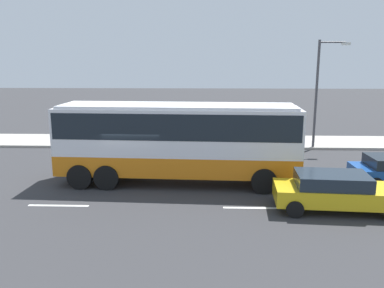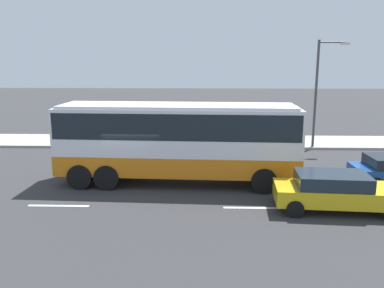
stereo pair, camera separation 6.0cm
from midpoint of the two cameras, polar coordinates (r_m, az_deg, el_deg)
The scene contains 8 objects.
ground_plane at distance 18.80m, azimuth -8.06°, elevation -5.51°, with size 120.00×120.00×0.00m, color #333335.
sidewalk_curb at distance 27.56m, azimuth -4.89°, elevation 0.39°, with size 80.00×4.00×0.15m, color #A8A399.
lane_centreline at distance 15.84m, azimuth -6.72°, elevation -8.87°, with size 45.07×0.16×0.01m.
coach_bus at distance 18.09m, azimuth -2.15°, elevation 1.27°, with size 10.94×3.11×3.65m.
car_yellow_taxi at distance 16.08m, azimuth 19.89°, elevation -6.29°, with size 4.89×2.24×1.45m.
pedestrian_near_curb at distance 27.58m, azimuth 8.59°, elevation 2.36°, with size 0.32×0.32×1.57m.
pedestrian_at_crossing at distance 26.69m, azimuth -2.19°, elevation 2.40°, with size 0.32×0.32×1.74m.
street_lamp at distance 26.09m, azimuth 17.69°, elevation 7.88°, with size 1.91×0.24×6.61m.
Camera 2 is at (3.12, -17.65, 5.65)m, focal length 37.39 mm.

